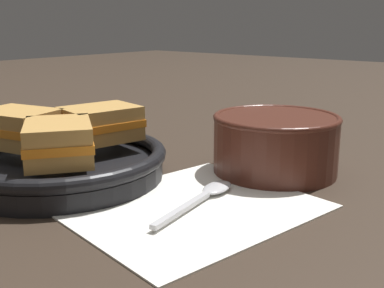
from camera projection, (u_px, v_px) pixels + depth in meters
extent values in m
plane|color=#382B21|center=(206.00, 183.00, 0.61)|extent=(4.00, 4.00, 0.00)
cube|color=white|center=(191.00, 206.00, 0.53)|extent=(0.29, 0.26, 0.00)
cylinder|color=#4C2319|center=(275.00, 145.00, 0.64)|extent=(0.17, 0.17, 0.08)
cylinder|color=orange|center=(276.00, 126.00, 0.64)|extent=(0.15, 0.15, 0.01)
torus|color=#4C2319|center=(277.00, 118.00, 0.63)|extent=(0.17, 0.17, 0.01)
cube|color=silver|center=(182.00, 209.00, 0.50)|extent=(0.11, 0.03, 0.01)
ellipsoid|color=silver|center=(217.00, 187.00, 0.57)|extent=(0.05, 0.04, 0.01)
cylinder|color=black|center=(63.00, 170.00, 0.62)|extent=(0.26, 0.26, 0.02)
torus|color=black|center=(61.00, 155.00, 0.62)|extent=(0.27, 0.27, 0.02)
cube|color=#C18E47|center=(19.00, 138.00, 0.63)|extent=(0.09, 0.11, 0.02)
cube|color=orange|center=(18.00, 128.00, 0.62)|extent=(0.10, 0.11, 0.01)
cube|color=#C18E47|center=(17.00, 117.00, 0.62)|extent=(0.09, 0.11, 0.02)
cube|color=#C18E47|center=(60.00, 154.00, 0.55)|extent=(0.11, 0.12, 0.02)
cube|color=orange|center=(59.00, 142.00, 0.55)|extent=(0.12, 0.12, 0.01)
cube|color=#C18E47|center=(58.00, 130.00, 0.55)|extent=(0.11, 0.12, 0.02)
cube|color=#C18E47|center=(101.00, 134.00, 0.65)|extent=(0.11, 0.09, 0.02)
cube|color=orange|center=(101.00, 124.00, 0.65)|extent=(0.11, 0.09, 0.01)
cube|color=#C18E47|center=(100.00, 113.00, 0.65)|extent=(0.11, 0.09, 0.02)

